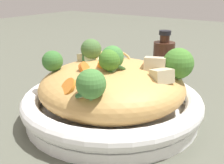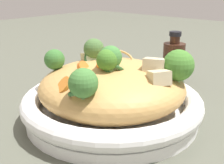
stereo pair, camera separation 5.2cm
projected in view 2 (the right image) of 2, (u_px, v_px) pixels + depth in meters
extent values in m
plane|color=#515346|center=(112.00, 118.00, 0.55)|extent=(3.00, 3.00, 0.00)
cylinder|color=white|center=(112.00, 114.00, 0.54)|extent=(0.31, 0.31, 0.02)
torus|color=white|center=(112.00, 101.00, 0.53)|extent=(0.32, 0.32, 0.03)
ellipsoid|color=tan|center=(112.00, 87.00, 0.53)|extent=(0.26, 0.26, 0.09)
torus|color=tan|center=(93.00, 80.00, 0.49)|extent=(0.08, 0.07, 0.03)
torus|color=tan|center=(116.00, 60.00, 0.55)|extent=(0.09, 0.09, 0.03)
cone|color=#8DAE6B|center=(55.00, 71.00, 0.54)|extent=(0.02, 0.02, 0.02)
sphere|color=#387031|center=(54.00, 59.00, 0.53)|extent=(0.05, 0.05, 0.04)
cone|color=#8DB171|center=(107.00, 71.00, 0.48)|extent=(0.02, 0.02, 0.01)
sphere|color=#437928|center=(107.00, 60.00, 0.47)|extent=(0.04, 0.04, 0.04)
cone|color=#9BB36B|center=(94.00, 60.00, 0.56)|extent=(0.02, 0.02, 0.01)
sphere|color=#476C37|center=(94.00, 49.00, 0.55)|extent=(0.05, 0.05, 0.04)
cone|color=#99B776|center=(178.00, 79.00, 0.51)|extent=(0.02, 0.02, 0.01)
sphere|color=#407829|center=(179.00, 66.00, 0.50)|extent=(0.05, 0.05, 0.04)
cone|color=#96B976|center=(177.00, 82.00, 0.49)|extent=(0.03, 0.04, 0.02)
sphere|color=#447D2E|center=(178.00, 65.00, 0.48)|extent=(0.07, 0.07, 0.05)
cone|color=#93B473|center=(84.00, 97.00, 0.42)|extent=(0.02, 0.02, 0.01)
sphere|color=#437A38|center=(83.00, 83.00, 0.41)|extent=(0.06, 0.06, 0.04)
cone|color=#93B56E|center=(111.00, 69.00, 0.49)|extent=(0.02, 0.02, 0.01)
sphere|color=#427E3A|center=(111.00, 57.00, 0.48)|extent=(0.05, 0.05, 0.04)
cylinder|color=orange|center=(153.00, 69.00, 0.50)|extent=(0.03, 0.03, 0.01)
cylinder|color=orange|center=(115.00, 56.00, 0.58)|extent=(0.02, 0.02, 0.01)
cylinder|color=orange|center=(63.00, 85.00, 0.45)|extent=(0.03, 0.04, 0.03)
cylinder|color=orange|center=(83.00, 68.00, 0.49)|extent=(0.03, 0.02, 0.02)
cylinder|color=orange|center=(150.00, 64.00, 0.53)|extent=(0.02, 0.02, 0.02)
cylinder|color=orange|center=(103.00, 65.00, 0.50)|extent=(0.03, 0.03, 0.01)
cylinder|color=beige|center=(94.00, 59.00, 0.55)|extent=(0.04, 0.04, 0.03)
torus|color=#2E5D2E|center=(94.00, 59.00, 0.55)|extent=(0.05, 0.04, 0.03)
cylinder|color=beige|center=(111.00, 67.00, 0.48)|extent=(0.03, 0.03, 0.02)
torus|color=#2A5726|center=(111.00, 67.00, 0.48)|extent=(0.04, 0.03, 0.03)
cylinder|color=beige|center=(82.00, 92.00, 0.42)|extent=(0.04, 0.04, 0.02)
torus|color=#255528|center=(82.00, 92.00, 0.42)|extent=(0.05, 0.05, 0.02)
cylinder|color=beige|center=(113.00, 66.00, 0.49)|extent=(0.04, 0.04, 0.02)
torus|color=#2E5727|center=(113.00, 66.00, 0.49)|extent=(0.05, 0.05, 0.03)
cube|color=#C7BC8B|center=(89.00, 57.00, 0.57)|extent=(0.03, 0.03, 0.02)
cube|color=beige|center=(159.00, 78.00, 0.46)|extent=(0.04, 0.04, 0.03)
cube|color=beige|center=(154.00, 67.00, 0.49)|extent=(0.05, 0.05, 0.03)
cylinder|color=#381E14|center=(173.00, 64.00, 0.72)|extent=(0.05, 0.05, 0.10)
cylinder|color=#381E14|center=(175.00, 40.00, 0.70)|extent=(0.02, 0.02, 0.02)
cylinder|color=black|center=(175.00, 34.00, 0.69)|extent=(0.03, 0.03, 0.01)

